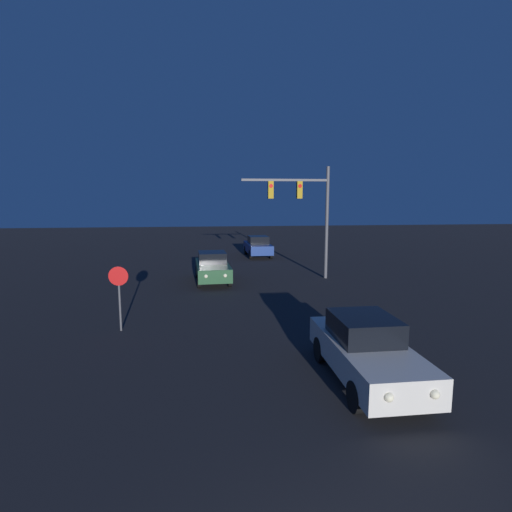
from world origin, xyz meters
The scene contains 5 objects.
car_near centered at (1.89, 6.40, 0.77)m, with size 1.70×4.31×1.55m.
car_mid centered at (-1.57, 18.36, 0.77)m, with size 1.86×4.37×1.55m.
car_far centered at (1.93, 27.20, 0.77)m, with size 1.80×4.34×1.55m.
traffic_signal_mast centered at (3.40, 18.61, 4.00)m, with size 4.70×0.30×6.00m.
stop_sign centered at (-4.70, 10.87, 1.48)m, with size 0.63×0.07×2.15m.
Camera 1 is at (-1.80, -2.28, 4.34)m, focal length 28.00 mm.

